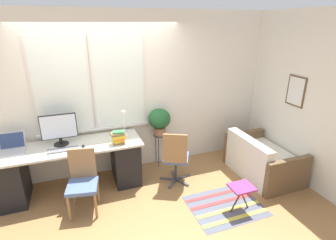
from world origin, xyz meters
TOP-DOWN VIEW (x-y plane):
  - ground_plane at (0.00, 0.00)m, footprint 14.00×14.00m
  - wall_back_with_window at (-0.01, 0.76)m, footprint 9.00×0.12m
  - wall_right_with_picture at (2.94, -0.00)m, footprint 0.08×9.00m
  - desk at (-0.64, 0.34)m, footprint 2.15×0.68m
  - laptop at (-1.39, 0.42)m, footprint 0.34×0.34m
  - monitor at (-0.73, 0.43)m, footprint 0.51×0.21m
  - keyboard at (-0.71, 0.21)m, footprint 0.42×0.14m
  - mouse at (-0.43, 0.23)m, footprint 0.04×0.07m
  - desk_lamp at (0.23, 0.44)m, footprint 0.14×0.14m
  - book_stack at (0.08, 0.16)m, footprint 0.22×0.17m
  - desk_chair_wooden at (-0.50, -0.19)m, footprint 0.46×0.47m
  - office_chair_swivel at (0.94, -0.04)m, footprint 0.54×0.56m
  - couch_loveseat at (2.41, -0.32)m, footprint 0.81×1.22m
  - plant_stand at (0.89, 0.61)m, footprint 0.23×0.23m
  - potted_plant at (0.89, 0.61)m, footprint 0.39×0.39m
  - floor_rug_striped at (1.40, -0.84)m, footprint 1.03×0.82m
  - folding_stool at (1.54, -0.98)m, footprint 0.32×0.27m

SIDE VIEW (x-z plane):
  - ground_plane at x=0.00m, z-range 0.00..0.00m
  - floor_rug_striped at x=1.40m, z-range 0.00..0.01m
  - couch_loveseat at x=2.41m, z-range -0.10..0.62m
  - folding_stool at x=1.54m, z-range 0.15..0.55m
  - desk at x=-0.64m, z-range 0.03..0.79m
  - desk_chair_wooden at x=-0.50m, z-range 0.02..0.90m
  - office_chair_swivel at x=0.94m, z-range 0.01..0.95m
  - plant_stand at x=0.89m, z-range 0.22..0.83m
  - keyboard at x=-0.71m, z-range 0.77..0.78m
  - mouse at x=-0.43m, z-range 0.77..0.80m
  - laptop at x=-1.39m, z-range 0.70..0.94m
  - book_stack at x=0.08m, z-range 0.77..0.98m
  - potted_plant at x=0.89m, z-range 0.65..1.13m
  - monitor at x=-0.73m, z-range 0.78..1.26m
  - desk_lamp at x=0.23m, z-range 0.84..1.27m
  - wall_right_with_picture at x=2.94m, z-range 0.00..2.70m
  - wall_back_with_window at x=-0.01m, z-range 0.01..2.71m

